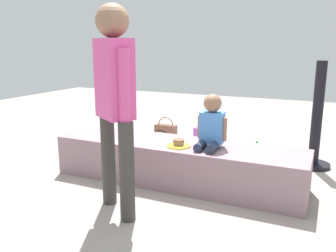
{
  "coord_description": "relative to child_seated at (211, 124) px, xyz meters",
  "views": [
    {
      "loc": [
        1.28,
        -2.99,
        1.3
      ],
      "look_at": [
        0.08,
        -0.38,
        0.64
      ],
      "focal_mm": 37.93,
      "sensor_mm": 36.0,
      "label": 1
    }
  ],
  "objects": [
    {
      "name": "handbag_brown_canvas",
      "position": [
        -1.09,
        1.36,
        -0.49
      ],
      "size": [
        0.31,
        0.11,
        0.33
      ],
      "color": "brown",
      "rests_on": "ground_plane"
    },
    {
      "name": "adult_standing",
      "position": [
        -0.52,
        -0.76,
        0.35
      ],
      "size": [
        0.41,
        0.34,
        1.59
      ],
      "color": "#363430",
      "rests_on": "ground_plane"
    },
    {
      "name": "child_seated",
      "position": [
        0.0,
        0.0,
        0.0
      ],
      "size": [
        0.28,
        0.32,
        0.48
      ],
      "color": "#242E44",
      "rests_on": "concrete_ledge"
    },
    {
      "name": "railing_post",
      "position": [
        0.84,
        1.04,
        -0.17
      ],
      "size": [
        0.36,
        0.36,
        1.15
      ],
      "color": "black",
      "rests_on": "ground_plane"
    },
    {
      "name": "ground_plane",
      "position": [
        -0.34,
        0.01,
        -0.61
      ],
      "size": [
        12.0,
        12.0,
        0.0
      ],
      "primitive_type": "plane",
      "color": "gray"
    },
    {
      "name": "cake_plate",
      "position": [
        -0.28,
        -0.1,
        -0.19
      ],
      "size": [
        0.22,
        0.22,
        0.07
      ],
      "color": "yellow",
      "rests_on": "concrete_ledge"
    },
    {
      "name": "concrete_ledge",
      "position": [
        -0.34,
        0.01,
        -0.41
      ],
      "size": [
        2.4,
        0.6,
        0.39
      ],
      "primitive_type": "cube",
      "color": "gray",
      "rests_on": "ground_plane"
    },
    {
      "name": "gift_bag",
      "position": [
        -0.45,
        1.1,
        -0.46
      ],
      "size": [
        0.22,
        0.1,
        0.34
      ],
      "color": "#B259BF",
      "rests_on": "ground_plane"
    },
    {
      "name": "water_bottle_near_gift",
      "position": [
        0.21,
        1.13,
        -0.52
      ],
      "size": [
        0.08,
        0.08,
        0.19
      ],
      "color": "silver",
      "rests_on": "ground_plane"
    },
    {
      "name": "handbag_black_leather",
      "position": [
        -0.74,
        0.48,
        -0.47
      ],
      "size": [
        0.33,
        0.13,
        0.38
      ],
      "color": "black",
      "rests_on": "ground_plane"
    }
  ]
}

